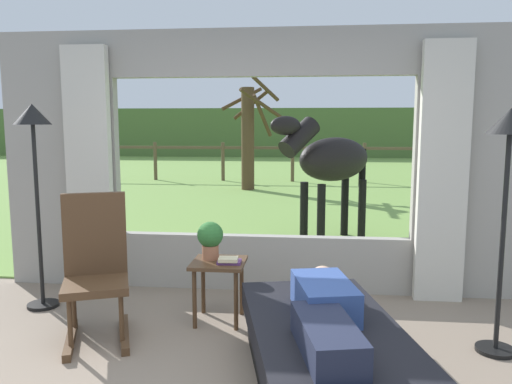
{
  "coord_description": "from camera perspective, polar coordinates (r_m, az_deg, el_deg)",
  "views": [
    {
      "loc": [
        0.47,
        -2.65,
        1.66
      ],
      "look_at": [
        0.0,
        1.8,
        1.05
      ],
      "focal_mm": 35.52,
      "sensor_mm": 36.0,
      "label": 1
    }
  ],
  "objects": [
    {
      "name": "horse",
      "position": [
        6.99,
        8.38,
        3.52
      ],
      "size": [
        1.52,
        1.53,
        1.73
      ],
      "rotation": [
        0.0,
        0.0,
        2.36
      ],
      "color": "black",
      "rests_on": "outdoor_pasture_lawn"
    },
    {
      "name": "floor_lamp_right",
      "position": [
        3.93,
        26.52,
        3.51
      ],
      "size": [
        0.32,
        0.32,
        1.76
      ],
      "color": "black",
      "rests_on": "ground_plane"
    },
    {
      "name": "potted_plant",
      "position": [
        4.29,
        -5.18,
        -5.17
      ],
      "size": [
        0.22,
        0.22,
        0.32
      ],
      "color": "#9E6042",
      "rests_on": "side_table"
    },
    {
      "name": "side_table",
      "position": [
        4.29,
        -4.22,
        -8.99
      ],
      "size": [
        0.44,
        0.44,
        0.52
      ],
      "color": "#4C331E",
      "rests_on": "ground_plane"
    },
    {
      "name": "outdoor_pasture_lawn",
      "position": [
        15.9,
        4.29,
        1.76
      ],
      "size": [
        36.0,
        21.68,
        0.02
      ],
      "primitive_type": "cube",
      "color": "#759E47",
      "rests_on": "ground_plane"
    },
    {
      "name": "back_wall_with_window",
      "position": [
        4.95,
        0.56,
        3.0
      ],
      "size": [
        5.2,
        0.12,
        2.55
      ],
      "color": "#9E998E",
      "rests_on": "ground_plane"
    },
    {
      "name": "curtain_panel_left",
      "position": [
        5.26,
        -18.27,
        2.35
      ],
      "size": [
        0.44,
        0.1,
        2.4
      ],
      "primitive_type": "cube",
      "color": "beige",
      "rests_on": "ground_plane"
    },
    {
      "name": "recliner_sofa",
      "position": [
        3.39,
        7.65,
        -17.47
      ],
      "size": [
        1.24,
        1.85,
        0.42
      ],
      "rotation": [
        0.0,
        0.0,
        0.21
      ],
      "color": "black",
      "rests_on": "ground_plane"
    },
    {
      "name": "pasture_tree",
      "position": [
        12.55,
        -0.78,
        6.69
      ],
      "size": [
        1.57,
        1.54,
        3.05
      ],
      "color": "#4C3823",
      "rests_on": "outdoor_pasture_lawn"
    },
    {
      "name": "distant_hill_ridge",
      "position": [
        25.66,
        5.0,
        6.68
      ],
      "size": [
        36.0,
        2.0,
        2.4
      ],
      "primitive_type": "cube",
      "color": "#4D6A34",
      "rests_on": "ground_plane"
    },
    {
      "name": "floor_lamp_left",
      "position": [
        4.85,
        -23.73,
        4.93
      ],
      "size": [
        0.32,
        0.32,
        1.83
      ],
      "color": "black",
      "rests_on": "ground_plane"
    },
    {
      "name": "reclining_person",
      "position": [
        3.23,
        7.77,
        -12.96
      ],
      "size": [
        0.46,
        1.43,
        0.22
      ],
      "rotation": [
        0.0,
        0.0,
        0.21
      ],
      "color": "#334C8C",
      "rests_on": "recliner_sofa"
    },
    {
      "name": "curtain_panel_right",
      "position": [
        4.95,
        20.29,
        1.94
      ],
      "size": [
        0.44,
        0.1,
        2.4
      ],
      "primitive_type": "cube",
      "color": "beige",
      "rests_on": "ground_plane"
    },
    {
      "name": "book_stack",
      "position": [
        4.18,
        -3.08,
        -7.73
      ],
      "size": [
        0.2,
        0.16,
        0.05
      ],
      "color": "#59336B",
      "rests_on": "side_table"
    },
    {
      "name": "pasture_fence_line",
      "position": [
        14.39,
        4.14,
        4.07
      ],
      "size": [
        16.1,
        0.1,
        1.1
      ],
      "color": "brown",
      "rests_on": "outdoor_pasture_lawn"
    },
    {
      "name": "rocking_chair",
      "position": [
        4.16,
        -17.6,
        -8.16
      ],
      "size": [
        0.68,
        0.8,
        1.12
      ],
      "rotation": [
        0.0,
        0.0,
        0.37
      ],
      "color": "#4C331E",
      "rests_on": "ground_plane"
    }
  ]
}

